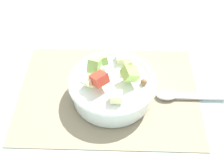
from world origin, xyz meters
TOP-DOWN VIEW (x-y plane):
  - ground_plane at (0.00, 0.00)m, footprint 2.40×2.40m
  - placemat at (0.00, 0.00)m, footprint 0.49×0.36m
  - salad_bowl at (0.01, -0.01)m, footprint 0.23×0.23m
  - serving_spoon at (0.19, -0.01)m, footprint 0.19×0.04m

SIDE VIEW (x-z plane):
  - ground_plane at x=0.00m, z-range 0.00..0.00m
  - placemat at x=0.00m, z-range 0.00..0.01m
  - serving_spoon at x=0.19m, z-range 0.00..0.02m
  - salad_bowl at x=0.01m, z-range -0.01..0.10m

